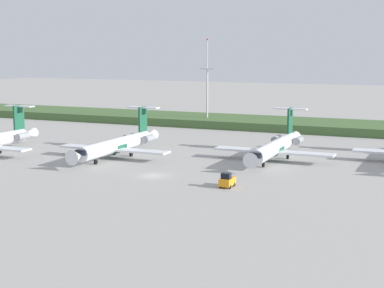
# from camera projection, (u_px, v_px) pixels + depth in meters

# --- Properties ---
(ground_plane) EXTENTS (500.00, 500.00, 0.00)m
(ground_plane) POSITION_uv_depth(u_px,v_px,m) (218.00, 149.00, 128.17)
(ground_plane) COLOR #9E9B96
(grass_berm) EXTENTS (320.00, 20.00, 2.17)m
(grass_berm) POSITION_uv_depth(u_px,v_px,m) (269.00, 123.00, 163.17)
(grass_berm) COLOR #426033
(grass_berm) RESTS_ON ground
(regional_jet_second) EXTENTS (22.81, 31.00, 9.00)m
(regional_jet_second) POSITION_uv_depth(u_px,v_px,m) (118.00, 144.00, 117.89)
(regional_jet_second) COLOR silver
(regional_jet_second) RESTS_ON ground
(regional_jet_third) EXTENTS (22.81, 31.00, 9.00)m
(regional_jet_third) POSITION_uv_depth(u_px,v_px,m) (276.00, 147.00, 115.14)
(regional_jet_third) COLOR silver
(regional_jet_third) RESTS_ON ground
(antenna_mast) EXTENTS (4.40, 0.50, 23.75)m
(antenna_mast) POSITION_uv_depth(u_px,v_px,m) (207.00, 90.00, 166.94)
(antenna_mast) COLOR #B2B2B7
(antenna_mast) RESTS_ON ground
(baggage_tug) EXTENTS (1.72, 3.20, 2.30)m
(baggage_tug) POSITION_uv_depth(u_px,v_px,m) (227.00, 181.00, 92.46)
(baggage_tug) COLOR orange
(baggage_tug) RESTS_ON ground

